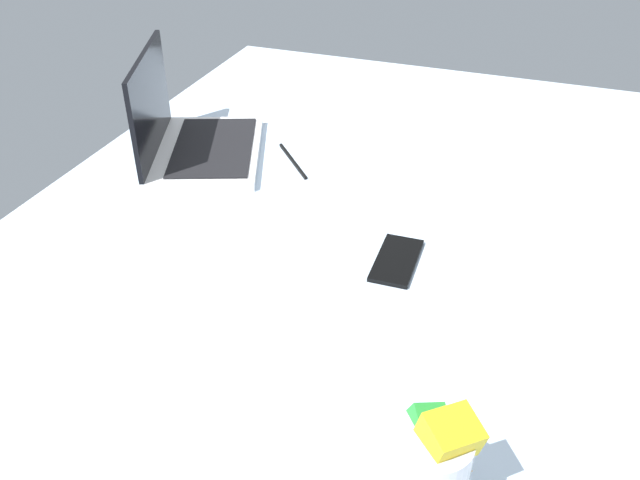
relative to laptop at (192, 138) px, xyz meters
The scene contains 5 objects.
bed_mattress 52.99cm from the laptop, 108.44° to the right, with size 180.00×140.00×18.00cm, color silver.
laptop is the anchor object (origin of this frame).
snack_cup 95.42cm from the laptop, 135.22° to the right, with size 9.63×10.09×14.36cm.
cell_phone 57.80cm from the laptop, 114.36° to the right, with size 6.80×14.00×0.80cm, color black.
charger_cable 22.73cm from the laptop, 78.03° to the right, with size 17.00×0.60×0.60cm, color black.
Camera 1 is at (-99.10, -23.04, 85.40)cm, focal length 37.33 mm.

